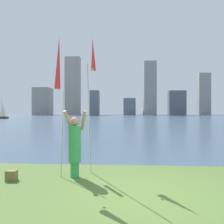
% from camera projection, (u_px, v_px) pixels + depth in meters
% --- Properties ---
extents(ground, '(120.00, 138.00, 0.12)m').
position_uv_depth(ground, '(126.00, 118.00, 55.42)').
color(ground, '#4C662D').
extents(person, '(0.68, 0.50, 1.85)m').
position_uv_depth(person, '(75.00, 144.00, 5.84)').
color(person, green).
rests_on(person, ground).
extents(kite_flag_left, '(0.16, 0.68, 3.84)m').
position_uv_depth(kite_flag_left, '(58.00, 65.00, 5.63)').
color(kite_flag_left, '#B2B2B7').
rests_on(kite_flag_left, ground).
extents(kite_flag_right, '(0.16, 1.23, 4.07)m').
position_uv_depth(kite_flag_right, '(93.00, 59.00, 6.61)').
color(kite_flag_right, '#B2B2B7').
rests_on(kite_flag_right, ground).
extents(bag, '(0.27, 0.18, 0.26)m').
position_uv_depth(bag, '(11.00, 175.00, 5.57)').
color(bag, olive).
rests_on(bag, ground).
extents(sailboat_3, '(3.06, 2.03, 5.17)m').
position_uv_depth(sailboat_3, '(3.00, 111.00, 50.87)').
color(sailboat_3, brown).
rests_on(sailboat_3, ground).
extents(skyline_tower_0, '(7.17, 7.54, 12.28)m').
position_uv_depth(skyline_tower_0, '(43.00, 102.00, 96.16)').
color(skyline_tower_0, gray).
rests_on(skyline_tower_0, ground).
extents(skyline_tower_1, '(6.82, 3.27, 26.48)m').
position_uv_depth(skyline_tower_1, '(73.00, 86.00, 96.92)').
color(skyline_tower_1, gray).
rests_on(skyline_tower_1, ground).
extents(skyline_tower_2, '(3.83, 5.86, 10.95)m').
position_uv_depth(skyline_tower_2, '(95.00, 103.00, 95.42)').
color(skyline_tower_2, slate).
rests_on(skyline_tower_2, ground).
extents(skyline_tower_3, '(5.43, 7.98, 7.67)m').
position_uv_depth(skyline_tower_3, '(129.00, 107.00, 98.30)').
color(skyline_tower_3, slate).
rests_on(skyline_tower_3, ground).
extents(skyline_tower_4, '(5.31, 5.93, 23.30)m').
position_uv_depth(skyline_tower_4, '(150.00, 89.00, 92.73)').
color(skyline_tower_4, gray).
rests_on(skyline_tower_4, ground).
extents(skyline_tower_5, '(7.40, 4.09, 10.87)m').
position_uv_depth(skyline_tower_5, '(177.00, 103.00, 94.59)').
color(skyline_tower_5, '#565B66').
rests_on(skyline_tower_5, ground).
extents(skyline_tower_6, '(5.14, 3.80, 18.74)m').
position_uv_depth(skyline_tower_6, '(204.00, 94.00, 94.82)').
color(skyline_tower_6, gray).
rests_on(skyline_tower_6, ground).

